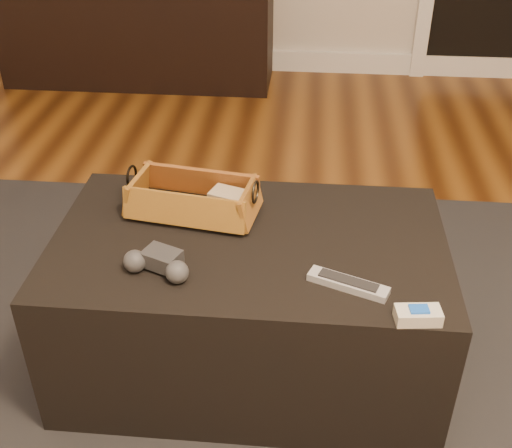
# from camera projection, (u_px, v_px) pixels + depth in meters

# --- Properties ---
(baseboard) EXTENTS (5.00, 0.04, 0.12)m
(baseboard) POSITION_uv_depth(u_px,v_px,m) (273.00, 60.00, 3.85)
(baseboard) COLOR white
(baseboard) RESTS_ON floor
(media_cabinet) EXTENTS (1.49, 0.45, 0.59)m
(media_cabinet) POSITION_uv_depth(u_px,v_px,m) (138.00, 29.00, 3.59)
(media_cabinet) COLOR black
(media_cabinet) RESTS_ON floor
(area_rug) EXTENTS (2.60, 2.00, 0.01)m
(area_rug) POSITION_uv_depth(u_px,v_px,m) (248.00, 372.00, 1.82)
(area_rug) COLOR black
(area_rug) RESTS_ON floor
(ottoman) EXTENTS (1.00, 0.60, 0.42)m
(ottoman) POSITION_uv_depth(u_px,v_px,m) (249.00, 303.00, 1.74)
(ottoman) COLOR black
(ottoman) RESTS_ON area_rug
(tv_remote) EXTENTS (0.18, 0.05, 0.02)m
(tv_remote) POSITION_uv_depth(u_px,v_px,m) (186.00, 208.00, 1.71)
(tv_remote) COLOR black
(tv_remote) RESTS_ON wicker_basket
(cloth_bundle) EXTENTS (0.11, 0.09, 0.05)m
(cloth_bundle) POSITION_uv_depth(u_px,v_px,m) (229.00, 200.00, 1.71)
(cloth_bundle) COLOR tan
(cloth_bundle) RESTS_ON wicker_basket
(wicker_basket) EXTENTS (0.37, 0.23, 0.12)m
(wicker_basket) POSITION_uv_depth(u_px,v_px,m) (193.00, 200.00, 1.70)
(wicker_basket) COLOR #A66D25
(wicker_basket) RESTS_ON ottoman
(game_controller) EXTENTS (0.17, 0.12, 0.05)m
(game_controller) POSITION_uv_depth(u_px,v_px,m) (158.00, 263.00, 1.49)
(game_controller) COLOR #2B2B2D
(game_controller) RESTS_ON ottoman
(silver_remote) EXTENTS (0.19, 0.11, 0.02)m
(silver_remote) POSITION_uv_depth(u_px,v_px,m) (348.00, 284.00, 1.46)
(silver_remote) COLOR #BABCC2
(silver_remote) RESTS_ON ottoman
(cream_gadget) EXTENTS (0.10, 0.06, 0.04)m
(cream_gadget) POSITION_uv_depth(u_px,v_px,m) (418.00, 315.00, 1.36)
(cream_gadget) COLOR beige
(cream_gadget) RESTS_ON ottoman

